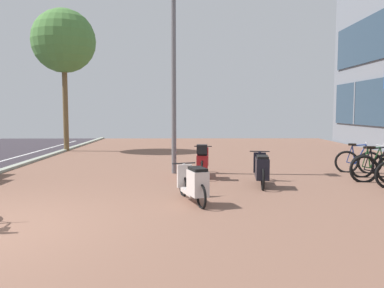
{
  "coord_description": "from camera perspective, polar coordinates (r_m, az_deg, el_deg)",
  "views": [
    {
      "loc": [
        3.24,
        -6.05,
        1.86
      ],
      "look_at": [
        3.34,
        2.32,
        1.14
      ],
      "focal_mm": 36.74,
      "sensor_mm": 36.0,
      "label": 1
    }
  ],
  "objects": [
    {
      "name": "scooter_near",
      "position": [
        10.92,
        1.52,
        -2.54
      ],
      "size": [
        0.52,
        1.71,
        0.97
      ],
      "color": "black",
      "rests_on": "ground"
    },
    {
      "name": "scooter_far",
      "position": [
        7.88,
        0.33,
        -5.78
      ],
      "size": [
        0.75,
        1.6,
        0.78
      ],
      "color": "black",
      "rests_on": "ground"
    },
    {
      "name": "street_tree",
      "position": [
        19.1,
        -18.13,
        13.96
      ],
      "size": [
        2.84,
        2.84,
        6.39
      ],
      "color": "brown",
      "rests_on": "ground"
    },
    {
      "name": "ground",
      "position": [
        6.59,
        -16.96,
        -11.9
      ],
      "size": [
        21.0,
        40.0,
        0.13
      ],
      "color": "#2B222A"
    },
    {
      "name": "bicycle_rack_05",
      "position": [
        12.68,
        22.95,
        -2.39
      ],
      "size": [
        1.27,
        0.55,
        0.95
      ],
      "color": "black",
      "rests_on": "ground"
    },
    {
      "name": "scooter_mid",
      "position": [
        9.79,
        10.06,
        -3.64
      ],
      "size": [
        0.56,
        1.81,
        0.82
      ],
      "color": "black",
      "rests_on": "ground"
    },
    {
      "name": "bicycle_rack_04",
      "position": [
        12.02,
        24.76,
        -2.86
      ],
      "size": [
        1.27,
        0.48,
        0.94
      ],
      "color": "black",
      "rests_on": "ground"
    },
    {
      "name": "bicycle_rack_03",
      "position": [
        11.21,
        25.3,
        -3.27
      ],
      "size": [
        1.41,
        0.48,
        1.02
      ],
      "color": "black",
      "rests_on": "ground"
    },
    {
      "name": "lamp_post",
      "position": [
        11.59,
        -2.68,
        10.35
      ],
      "size": [
        0.2,
        0.52,
        5.29
      ],
      "color": "slate",
      "rests_on": "ground"
    }
  ]
}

